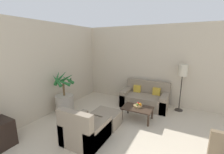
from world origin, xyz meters
name	(u,v)px	position (x,y,z in m)	size (l,w,h in m)	color
wall_back	(168,66)	(0.00, 5.69, 1.35)	(7.65, 0.06, 2.70)	beige
wall_left	(29,73)	(-3.05, 2.83, 1.35)	(0.06, 7.26, 2.70)	beige
potted_palm	(65,100)	(-2.64, 3.59, 0.41)	(0.64, 0.71, 1.30)	#ADA393
sofa_loveseat	(145,98)	(-0.60, 5.21, 0.27)	(1.49, 0.84, 0.83)	gray
floor_lamp	(183,73)	(0.46, 5.37, 1.21)	(0.26, 0.26, 1.48)	#2D2823
coffee_table	(137,109)	(-0.54, 4.22, 0.30)	(0.82, 0.54, 0.35)	#38281E
fruit_bowl	(138,106)	(-0.55, 4.28, 0.37)	(0.25, 0.25, 0.05)	#997A4C
apple_red	(138,103)	(-0.57, 4.33, 0.43)	(0.07, 0.07, 0.07)	red
apple_green	(137,104)	(-0.56, 4.24, 0.43)	(0.07, 0.07, 0.07)	olive
orange_fruit	(140,104)	(-0.49, 4.29, 0.44)	(0.08, 0.08, 0.08)	orange
armchair	(85,131)	(-1.24, 2.75, 0.26)	(0.81, 0.85, 0.83)	gray
ottoman	(106,118)	(-1.16, 3.55, 0.19)	(0.68, 0.54, 0.37)	gray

